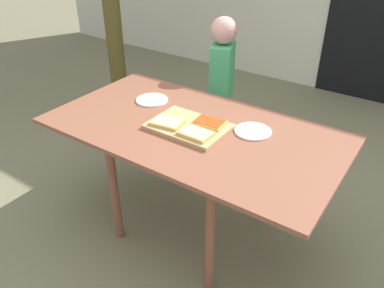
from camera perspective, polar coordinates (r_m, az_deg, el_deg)
ground_plane at (r=2.51m, az=0.12°, el=-12.03°), size 16.00×16.00×0.00m
dining_table at (r=2.11m, az=0.14°, el=0.75°), size 1.60×0.86×0.72m
cutting_board at (r=2.06m, az=-0.50°, el=2.59°), size 0.41×0.29×0.02m
pizza_slice_far_right at (r=2.06m, az=2.57°, el=3.18°), size 0.18×0.13×0.02m
pizza_slice_near_left at (r=2.07m, az=-3.71°, el=3.21°), size 0.18×0.14×0.02m
pizza_slice_near_right at (r=1.96m, az=0.55°, el=1.60°), size 0.17×0.12×0.02m
plate_white_left at (r=2.39m, az=-5.94°, el=6.49°), size 0.20×0.20×0.01m
plate_white_right at (r=2.06m, az=9.00°, el=1.87°), size 0.20×0.20×0.01m
child_left at (r=2.82m, az=4.42°, el=9.13°), size 0.21×0.27×1.12m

